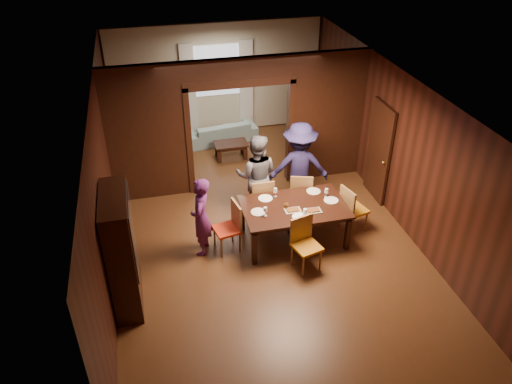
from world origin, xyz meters
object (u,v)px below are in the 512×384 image
object	(u,v)px
person_purple	(201,217)
person_navy	(299,167)
coffee_table	(231,150)
chair_left	(227,228)
chair_right	(354,208)
chair_far_r	(301,192)
hutch	(122,251)
dining_table	(294,223)
sofa	(221,132)
chair_far_l	(261,198)
chair_near	(307,245)
person_grey	(256,176)

from	to	relation	value
person_purple	person_navy	world-z (taller)	person_navy
coffee_table	chair_left	size ratio (longest dim) A/B	0.82
chair_left	chair_right	bearing A→B (deg)	80.32
chair_far_r	hutch	world-z (taller)	hutch
dining_table	hutch	size ratio (longest dim) A/B	0.96
sofa	chair_far_r	world-z (taller)	chair_far_r
hutch	coffee_table	bearing A→B (deg)	59.83
sofa	person_purple	bearing A→B (deg)	67.76
coffee_table	chair_far_r	world-z (taller)	chair_far_r
dining_table	chair_far_l	bearing A→B (deg)	118.52
dining_table	chair_far_r	world-z (taller)	chair_far_r
person_navy	chair_far_l	xyz separation A→B (m)	(-0.86, -0.27, -0.46)
sofa	coffee_table	distance (m)	0.96
chair_left	chair_far_r	bearing A→B (deg)	105.63
hutch	chair_left	bearing A→B (deg)	26.74
chair_far_r	chair_near	xyz separation A→B (m)	(-0.42, -1.66, 0.00)
person_navy	chair_right	bearing A→B (deg)	138.77
person_navy	coffee_table	size ratio (longest dim) A/B	2.35
dining_table	chair_left	size ratio (longest dim) A/B	1.98
chair_far_l	chair_far_r	bearing A→B (deg)	-178.39
chair_far_r	chair_near	distance (m)	1.71
dining_table	chair_right	bearing A→B (deg)	2.13
sofa	chair_left	world-z (taller)	chair_left
chair_right	chair_near	xyz separation A→B (m)	(-1.25, -0.87, 0.00)
chair_near	person_navy	bearing A→B (deg)	61.30
coffee_table	chair_far_l	xyz separation A→B (m)	(0.08, -2.68, 0.28)
person_navy	chair_far_r	world-z (taller)	person_navy
dining_table	chair_far_l	world-z (taller)	chair_far_l
person_grey	person_navy	bearing A→B (deg)	-159.20
sofa	dining_table	world-z (taller)	dining_table
person_navy	chair_left	distance (m)	2.07
coffee_table	person_grey	bearing A→B (deg)	-88.82
chair_far_r	chair_near	bearing A→B (deg)	92.48
person_navy	sofa	world-z (taller)	person_navy
chair_left	chair_right	world-z (taller)	same
person_purple	person_navy	size ratio (longest dim) A/B	0.81
person_grey	coffee_table	bearing A→B (deg)	-70.63
chair_far_r	person_purple	bearing A→B (deg)	37.03
person_grey	chair_far_r	size ratio (longest dim) A/B	1.81
person_purple	chair_far_r	distance (m)	2.28
person_navy	chair_right	size ratio (longest dim) A/B	1.94
sofa	chair_far_l	size ratio (longest dim) A/B	1.88
coffee_table	hutch	size ratio (longest dim) A/B	0.40
person_grey	coffee_table	xyz separation A→B (m)	(-0.05, 2.45, -0.68)
chair_right	chair_near	distance (m)	1.52
coffee_table	chair_left	distance (m)	3.58
chair_far_l	chair_near	bearing A→B (deg)	104.22
chair_right	chair_far_r	world-z (taller)	same
dining_table	chair_near	world-z (taller)	chair_near
chair_far_l	sofa	bearing A→B (deg)	-87.80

